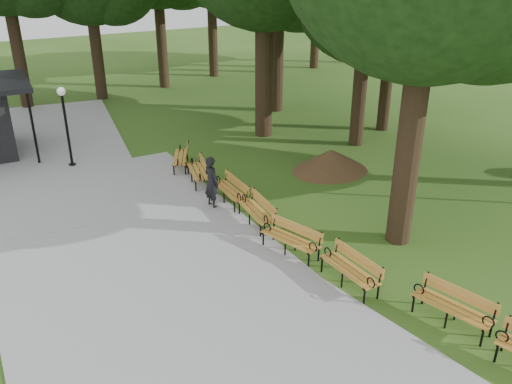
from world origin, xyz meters
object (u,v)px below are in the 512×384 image
person (212,182)px  bench_6 (197,171)px  bench_5 (230,191)px  dirt_mound (331,160)px  bench_3 (290,240)px  bench_1 (452,308)px  bench_7 (181,157)px  lamp_post (64,110)px  bench_2 (349,270)px  bench_4 (256,212)px

person → bench_6: bearing=-20.2°
person → bench_5: size_ratio=0.93×
person → dirt_mound: bearing=-92.3°
person → bench_3: 3.90m
bench_1 → bench_7: 12.11m
bench_6 → lamp_post: bearing=-124.2°
dirt_mound → bench_7: bench_7 is taller
bench_2 → bench_4: bearing=-175.6°
bench_4 → bench_6: 3.94m
bench_6 → bench_3: bearing=15.3°
lamp_post → bench_5: lamp_post is taller
bench_5 → bench_6: size_ratio=1.00×
bench_3 → bench_6: 5.93m
bench_2 → person: bearing=-171.3°
bench_3 → bench_6: same height
bench_6 → bench_7: 1.70m
bench_2 → bench_4: size_ratio=1.00×
person → bench_6: 2.19m
bench_4 → dirt_mound: bearing=123.2°
bench_1 → bench_3: size_ratio=1.00×
dirt_mound → bench_3: bench_3 is taller
dirt_mound → bench_7: 5.86m
person → bench_6: person is taller
bench_2 → bench_7: 9.66m
bench_4 → lamp_post: bearing=-148.5°
person → bench_7: 3.85m
bench_3 → bench_7: same height
bench_7 → bench_6: bearing=24.2°
person → bench_5: (0.65, -0.05, -0.44)m
bench_1 → bench_7: same height
person → bench_1: person is taller
bench_4 → bench_5: 1.81m
lamp_post → dirt_mound: size_ratio=1.21×
bench_6 → bench_7: same height
bench_3 → bench_7: bearing=164.1°
bench_5 → bench_4: bearing=1.3°
lamp_post → bench_3: (3.47, -10.09, -1.83)m
bench_1 → bench_3: bearing=-175.3°
dirt_mound → bench_6: 5.17m
bench_4 → bench_6: (-0.08, 3.94, 0.00)m
bench_1 → bench_7: (-1.15, 12.06, 0.00)m
bench_3 → bench_5: same height
lamp_post → bench_2: 12.85m
bench_3 → bench_7: 7.63m
bench_3 → lamp_post: bearing=-176.0°
dirt_mound → bench_4: bearing=-154.5°
bench_4 → bench_5: bearing=-175.1°
dirt_mound → bench_7: (-4.82, 3.33, 0.01)m
lamp_post → bench_7: (3.60, -2.46, -1.83)m
dirt_mound → bench_6: bearing=161.6°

